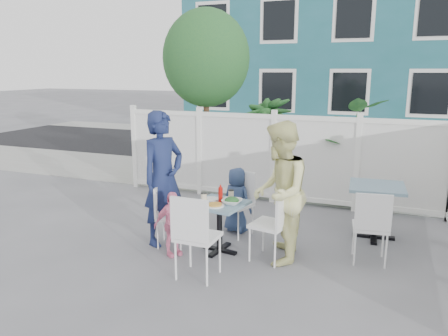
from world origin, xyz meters
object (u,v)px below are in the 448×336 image
(man, at_px, (163,178))
(toddler, at_px, (172,224))
(chair_back, at_px, (239,198))
(utility_cabinet, at_px, (192,145))
(main_table, at_px, (219,214))
(woman, at_px, (279,193))
(boy, at_px, (237,200))
(chair_right, at_px, (275,219))
(spare_table, at_px, (376,197))
(chair_left, at_px, (166,211))
(chair_near, at_px, (194,231))

(man, xyz_separation_m, toddler, (0.31, -0.35, -0.49))
(chair_back, xyz_separation_m, man, (-0.85, -0.72, 0.39))
(utility_cabinet, height_order, main_table, utility_cabinet)
(woman, bearing_deg, boy, -142.55)
(main_table, distance_m, chair_right, 0.76)
(spare_table, bearing_deg, toddler, -146.75)
(chair_left, distance_m, chair_back, 1.12)
(main_table, distance_m, woman, 0.87)
(man, distance_m, woman, 1.63)
(chair_back, bearing_deg, chair_near, 109.33)
(chair_left, relative_size, boy, 0.87)
(chair_back, relative_size, man, 0.50)
(chair_right, bearing_deg, utility_cabinet, 48.30)
(chair_near, xyz_separation_m, toddler, (-0.56, 0.51, -0.16))
(utility_cabinet, relative_size, chair_back, 1.40)
(chair_right, height_order, chair_back, chair_right)
(chair_right, distance_m, man, 1.64)
(spare_table, distance_m, man, 3.01)
(chair_left, xyz_separation_m, woman, (1.55, 0.08, 0.40))
(chair_right, xyz_separation_m, boy, (-0.80, 0.80, -0.07))
(spare_table, xyz_separation_m, toddler, (-2.42, -1.58, -0.18))
(utility_cabinet, relative_size, man, 0.70)
(chair_left, bearing_deg, toddler, 26.24)
(spare_table, relative_size, man, 0.43)
(chair_back, distance_m, chair_near, 1.59)
(chair_left, bearing_deg, utility_cabinet, -173.97)
(spare_table, relative_size, chair_left, 0.94)
(chair_back, bearing_deg, woman, 155.87)
(chair_right, relative_size, toddler, 1.12)
(utility_cabinet, distance_m, chair_near, 5.41)
(woman, bearing_deg, chair_left, -97.04)
(spare_table, bearing_deg, chair_left, -153.70)
(chair_right, distance_m, chair_near, 1.10)
(man, bearing_deg, chair_left, -117.06)
(chair_right, relative_size, boy, 0.98)
(spare_table, relative_size, chair_back, 0.86)
(spare_table, xyz_separation_m, woman, (-1.10, -1.23, 0.28))
(utility_cabinet, distance_m, woman, 5.07)
(chair_near, distance_m, man, 1.28)
(utility_cabinet, xyz_separation_m, main_table, (2.31, -4.03, -0.12))
(chair_near, relative_size, boy, 1.04)
(chair_near, bearing_deg, chair_right, 49.69)
(spare_table, xyz_separation_m, chair_near, (-1.85, -2.10, -0.02))
(chair_back, xyz_separation_m, chair_near, (0.02, -1.59, 0.05))
(chair_right, height_order, woman, woman)
(woman, bearing_deg, chair_right, -43.08)
(main_table, bearing_deg, woman, 1.75)
(main_table, xyz_separation_m, chair_right, (0.76, -0.02, 0.03))
(spare_table, xyz_separation_m, boy, (-1.93, -0.47, -0.12))
(utility_cabinet, xyz_separation_m, man, (1.48, -4.01, 0.28))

